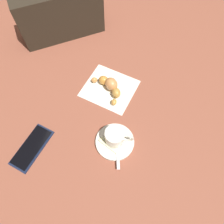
% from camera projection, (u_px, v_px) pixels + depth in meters
% --- Properties ---
extents(ground_plane, '(1.80, 1.80, 0.00)m').
position_uv_depth(ground_plane, '(111.00, 114.00, 0.69)').
color(ground_plane, brown).
extents(saucer, '(0.12, 0.12, 0.01)m').
position_uv_depth(saucer, '(115.00, 142.00, 0.63)').
color(saucer, silver).
rests_on(saucer, ground).
extents(espresso_cup, '(0.06, 0.09, 0.06)m').
position_uv_depth(espresso_cup, '(115.00, 137.00, 0.60)').
color(espresso_cup, silver).
rests_on(espresso_cup, saucer).
extents(teaspoon, '(0.13, 0.05, 0.01)m').
position_uv_depth(teaspoon, '(117.00, 140.00, 0.63)').
color(teaspoon, silver).
rests_on(teaspoon, saucer).
extents(sugar_packet, '(0.04, 0.07, 0.01)m').
position_uv_depth(sugar_packet, '(109.00, 145.00, 0.62)').
color(sugar_packet, beige).
rests_on(sugar_packet, saucer).
extents(napkin, '(0.20, 0.21, 0.00)m').
position_uv_depth(napkin, '(110.00, 88.00, 0.73)').
color(napkin, white).
rests_on(napkin, ground).
extents(croissant, '(0.11, 0.12, 0.05)m').
position_uv_depth(croissant, '(110.00, 86.00, 0.71)').
color(croissant, '#C98D3F').
rests_on(croissant, napkin).
extents(cell_phone, '(0.16, 0.10, 0.01)m').
position_uv_depth(cell_phone, '(32.00, 147.00, 0.63)').
color(cell_phone, '#161E37').
rests_on(cell_phone, ground).
extents(laptop_bag, '(0.27, 0.32, 0.19)m').
position_uv_depth(laptop_bag, '(61.00, 14.00, 0.78)').
color(laptop_bag, black).
rests_on(laptop_bag, ground).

